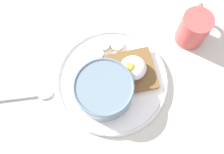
% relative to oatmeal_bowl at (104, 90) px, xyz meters
% --- Properties ---
extents(ground_plane, '(1.20, 1.20, 0.02)m').
position_rel_oatmeal_bowl_xyz_m(ground_plane, '(0.03, 0.03, -0.05)').
color(ground_plane, beige).
rests_on(ground_plane, ground).
extents(plate, '(0.26, 0.26, 0.02)m').
position_rel_oatmeal_bowl_xyz_m(plate, '(0.03, 0.03, -0.03)').
color(plate, white).
rests_on(plate, ground_plane).
extents(oatmeal_bowl, '(0.13, 0.13, 0.06)m').
position_rel_oatmeal_bowl_xyz_m(oatmeal_bowl, '(0.00, 0.00, 0.00)').
color(oatmeal_bowl, slate).
rests_on(oatmeal_bowl, plate).
extents(toast_slice, '(0.12, 0.12, 0.02)m').
position_rel_oatmeal_bowl_xyz_m(toast_slice, '(0.08, 0.03, -0.02)').
color(toast_slice, brown).
rests_on(toast_slice, plate).
extents(poached_egg, '(0.06, 0.06, 0.04)m').
position_rel_oatmeal_bowl_xyz_m(poached_egg, '(0.08, 0.03, 0.00)').
color(poached_egg, white).
rests_on(poached_egg, toast_slice).
extents(banana_slice_front, '(0.04, 0.04, 0.01)m').
position_rel_oatmeal_bowl_xyz_m(banana_slice_front, '(0.04, 0.11, -0.02)').
color(banana_slice_front, beige).
rests_on(banana_slice_front, plate).
extents(banana_slice_left, '(0.04, 0.04, 0.02)m').
position_rel_oatmeal_bowl_xyz_m(banana_slice_left, '(0.02, 0.10, -0.02)').
color(banana_slice_left, beige).
rests_on(banana_slice_left, plate).
extents(banana_slice_back, '(0.04, 0.04, 0.01)m').
position_rel_oatmeal_bowl_xyz_m(banana_slice_back, '(0.07, 0.10, -0.02)').
color(banana_slice_back, beige).
rests_on(banana_slice_back, plate).
extents(coffee_mug, '(0.08, 0.09, 0.08)m').
position_rel_oatmeal_bowl_xyz_m(coffee_mug, '(0.25, 0.07, 0.00)').
color(coffee_mug, '#D74D48').
rests_on(coffee_mug, ground_plane).
extents(spoon, '(0.13, 0.04, 0.01)m').
position_rel_oatmeal_bowl_xyz_m(spoon, '(-0.16, 0.05, -0.04)').
color(spoon, silver).
rests_on(spoon, ground_plane).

